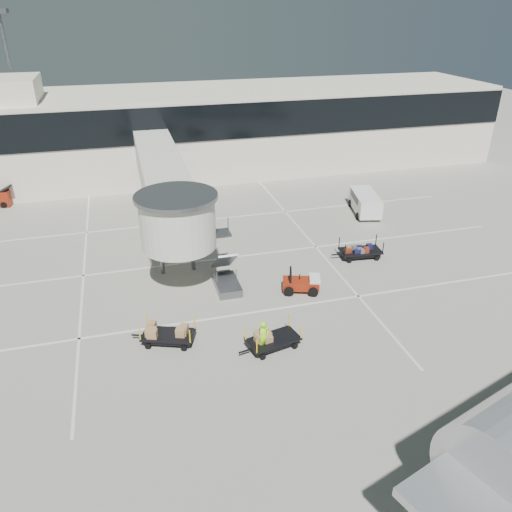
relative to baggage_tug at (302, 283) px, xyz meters
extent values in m
plane|color=#9B988A|center=(-2.93, -3.50, -0.53)|extent=(140.00, 140.00, 0.00)
cube|color=silver|center=(-2.93, -1.50, -0.52)|extent=(40.00, 0.15, 0.02)
cube|color=silver|center=(-2.93, 5.50, -0.52)|extent=(40.00, 0.15, 0.02)
cube|color=silver|center=(-2.93, 12.50, -0.52)|extent=(40.00, 0.15, 0.02)
cube|color=silver|center=(3.07, 6.50, -0.52)|extent=(0.15, 30.00, 0.02)
cube|color=silver|center=(-12.93, 6.50, -0.52)|extent=(0.15, 30.00, 0.02)
cube|color=beige|center=(-2.93, 26.50, 3.47)|extent=(64.00, 12.00, 8.00)
cube|color=black|center=(-2.93, 20.45, 5.47)|extent=(64.00, 0.12, 3.20)
cylinder|color=slate|center=(-18.93, 30.50, 6.97)|extent=(0.36, 0.36, 15.00)
cube|color=beige|center=(-6.93, 11.50, 3.77)|extent=(3.00, 18.00, 2.80)
cylinder|color=beige|center=(-6.93, 2.50, 3.77)|extent=(4.40, 4.40, 3.00)
cylinder|color=slate|center=(-6.93, 2.50, 5.37)|extent=(4.80, 4.80, 0.25)
cylinder|color=slate|center=(-7.93, 4.50, 0.92)|extent=(0.28, 0.28, 2.90)
cylinder|color=slate|center=(-5.93, 4.50, 0.92)|extent=(0.28, 0.28, 2.90)
cylinder|color=slate|center=(-7.93, 11.50, 0.92)|extent=(0.28, 0.28, 2.90)
cylinder|color=slate|center=(-5.93, 11.50, 0.92)|extent=(0.28, 0.28, 2.90)
cylinder|color=slate|center=(-7.93, 18.50, 0.92)|extent=(0.28, 0.28, 2.90)
cylinder|color=slate|center=(-5.93, 18.50, 0.92)|extent=(0.28, 0.28, 2.90)
cube|color=slate|center=(-4.33, 1.50, -0.28)|extent=(1.40, 2.60, 0.50)
cube|color=slate|center=(-4.33, 2.10, 1.07)|extent=(1.20, 2.60, 2.06)
cube|color=slate|center=(-4.33, 3.50, 2.32)|extent=(1.40, 1.20, 0.12)
cube|color=maroon|center=(-0.06, 0.02, -0.03)|extent=(2.40, 1.67, 0.55)
cube|color=silver|center=(0.72, -0.23, 0.34)|extent=(0.91, 1.15, 0.32)
cube|color=black|center=(-0.67, 0.21, 0.52)|extent=(0.38, 0.90, 0.82)
cylinder|color=black|center=(-0.93, -0.32, -0.24)|extent=(0.63, 0.39, 0.58)
cylinder|color=black|center=(-0.57, 0.81, -0.24)|extent=(0.63, 0.39, 0.58)
cylinder|color=black|center=(0.46, -0.77, -0.24)|extent=(0.63, 0.39, 0.58)
cylinder|color=black|center=(0.82, 0.36, -0.24)|extent=(0.63, 0.39, 0.58)
cube|color=black|center=(5.41, 3.14, -0.02)|extent=(2.92, 1.66, 0.11)
cube|color=black|center=(5.41, 3.14, -0.19)|extent=(2.62, 1.42, 0.23)
cube|color=black|center=(3.69, 3.31, -0.16)|extent=(0.66, 0.14, 0.07)
cylinder|color=black|center=(4.38, 2.61, -0.37)|extent=(0.33, 0.16, 0.32)
cylinder|color=black|center=(4.49, 3.86, -0.37)|extent=(0.33, 0.16, 0.32)
cylinder|color=black|center=(6.33, 2.42, -0.37)|extent=(0.33, 0.16, 0.32)
cylinder|color=black|center=(6.45, 3.68, -0.37)|extent=(0.33, 0.16, 0.32)
cylinder|color=black|center=(4.01, 2.64, 0.40)|extent=(0.07, 0.07, 0.84)
cylinder|color=black|center=(4.13, 3.90, 0.40)|extent=(0.07, 0.07, 0.84)
cylinder|color=black|center=(6.69, 2.39, 0.40)|extent=(0.07, 0.07, 0.84)
cylinder|color=black|center=(6.81, 3.64, 0.40)|extent=(0.07, 0.07, 0.84)
cube|color=olive|center=(4.52, 3.40, 0.19)|extent=(0.48, 0.32, 0.30)
cube|color=#535359|center=(6.17, 3.02, 0.20)|extent=(0.49, 0.37, 0.33)
cube|color=olive|center=(5.09, 2.90, 0.18)|extent=(0.49, 0.31, 0.29)
cube|color=maroon|center=(5.70, 2.90, 0.23)|extent=(0.40, 0.38, 0.38)
cube|color=olive|center=(5.34, 3.61, 0.21)|extent=(0.50, 0.38, 0.35)
cube|color=#14123A|center=(5.80, 2.86, 0.21)|extent=(0.50, 0.35, 0.35)
cube|color=olive|center=(5.95, 3.32, 0.19)|extent=(0.39, 0.34, 0.30)
cube|color=#14123A|center=(4.59, 3.36, 0.22)|extent=(0.48, 0.41, 0.36)
cube|color=#14123A|center=(6.33, 2.96, 0.21)|extent=(0.52, 0.32, 0.35)
cube|color=#14123A|center=(5.23, 3.18, 0.21)|extent=(0.52, 0.39, 0.34)
cube|color=black|center=(-3.31, -4.88, -0.04)|extent=(2.89, 1.88, 0.11)
cube|color=black|center=(-3.31, -4.88, -0.20)|extent=(2.58, 1.63, 0.22)
cube|color=black|center=(-4.91, -5.24, -0.18)|extent=(0.62, 0.21, 0.07)
cylinder|color=black|center=(-4.08, -5.66, -0.38)|extent=(0.32, 0.19, 0.30)
cylinder|color=black|center=(-4.35, -4.50, -0.38)|extent=(0.32, 0.19, 0.30)
cylinder|color=black|center=(-2.27, -5.25, -0.38)|extent=(0.32, 0.19, 0.30)
cylinder|color=black|center=(-2.53, -4.09, -0.38)|extent=(0.32, 0.19, 0.30)
cylinder|color=yellow|center=(-4.42, -5.74, 0.36)|extent=(0.06, 0.06, 0.80)
cylinder|color=yellow|center=(-4.68, -4.57, 0.36)|extent=(0.06, 0.06, 0.80)
cylinder|color=yellow|center=(-1.93, -5.18, 0.36)|extent=(0.06, 0.06, 0.80)
cylinder|color=yellow|center=(-2.19, -4.01, 0.36)|extent=(0.06, 0.06, 0.80)
cube|color=#9C784B|center=(-2.36, -4.70, 0.19)|extent=(0.50, 0.48, 0.36)
cube|color=#9C784B|center=(-3.32, -5.14, 0.21)|extent=(0.46, 0.54, 0.40)
cube|color=#9C784B|center=(-2.54, -4.83, 0.22)|extent=(0.50, 0.46, 0.42)
cube|color=#9C784B|center=(-3.19, -4.54, 0.23)|extent=(0.54, 0.46, 0.43)
cube|color=#9C784B|center=(-3.77, -5.37, 0.23)|extent=(0.54, 0.42, 0.44)
cube|color=black|center=(-8.41, -3.06, -0.04)|extent=(2.96, 2.18, 0.11)
cube|color=black|center=(-8.41, -3.06, -0.20)|extent=(2.64, 1.90, 0.22)
cube|color=black|center=(-9.95, -2.49, -0.18)|extent=(0.61, 0.28, 0.07)
cylinder|color=black|center=(-9.50, -3.30, -0.38)|extent=(0.33, 0.22, 0.30)
cylinder|color=black|center=(-9.08, -2.18, -0.38)|extent=(0.33, 0.22, 0.30)
cylinder|color=black|center=(-7.75, -3.95, -0.38)|extent=(0.33, 0.22, 0.30)
cylinder|color=black|center=(-7.33, -2.83, -0.38)|extent=(0.33, 0.22, 0.30)
cylinder|color=yellow|center=(-9.82, -3.18, 0.36)|extent=(0.06, 0.06, 0.80)
cylinder|color=yellow|center=(-9.40, -2.06, 0.36)|extent=(0.06, 0.06, 0.80)
cylinder|color=yellow|center=(-7.43, -4.07, 0.36)|extent=(0.06, 0.06, 0.80)
cylinder|color=yellow|center=(-7.01, -2.95, 0.36)|extent=(0.06, 0.06, 0.80)
cube|color=#9C784B|center=(-8.74, -2.57, 0.23)|extent=(0.57, 0.56, 0.45)
cube|color=#9C784B|center=(-7.68, -3.39, 0.22)|extent=(0.66, 0.53, 0.41)
cube|color=#9C784B|center=(-7.88, -3.17, 0.17)|extent=(0.49, 0.51, 0.31)
cube|color=#9C784B|center=(-8.71, -2.64, 0.25)|extent=(0.56, 0.48, 0.48)
cube|color=#9C784B|center=(-9.25, -3.01, 0.18)|extent=(0.57, 0.50, 0.34)
cube|color=#9C784B|center=(-8.05, -3.65, 0.19)|extent=(0.49, 0.52, 0.36)
imported|color=#9CE818|center=(-3.87, -5.07, 0.36)|extent=(0.78, 0.69, 1.79)
cube|color=silver|center=(9.38, 10.53, 0.43)|extent=(2.70, 4.68, 1.42)
cube|color=silver|center=(9.81, 12.45, 0.16)|extent=(1.76, 0.86, 0.82)
cube|color=black|center=(9.42, 10.71, 0.80)|extent=(2.36, 3.07, 0.57)
cylinder|color=black|center=(8.21, 9.29, -0.22)|extent=(0.35, 0.66, 0.62)
cylinder|color=black|center=(9.90, 8.91, -0.22)|extent=(0.35, 0.66, 0.62)
cylinder|color=black|center=(8.85, 12.15, -0.22)|extent=(0.35, 0.66, 0.62)
cylinder|color=black|center=(10.54, 11.77, -0.22)|extent=(0.35, 0.66, 0.62)
cube|color=black|center=(-19.50, 20.31, 1.04)|extent=(1.03, 1.38, 0.49)
cylinder|color=black|center=(-19.85, 19.71, -0.25)|extent=(0.58, 0.29, 0.55)
cylinder|color=black|center=(-19.69, 20.99, -0.25)|extent=(0.58, 0.29, 0.55)
cylinder|color=#B8BABD|center=(0.53, -16.20, 0.95)|extent=(3.40, 2.97, 2.20)
cube|color=#B8BABD|center=(0.53, -16.20, 1.81)|extent=(0.80, 0.46, 1.05)
camera|label=1|loc=(-9.59, -24.48, 15.27)|focal=35.00mm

